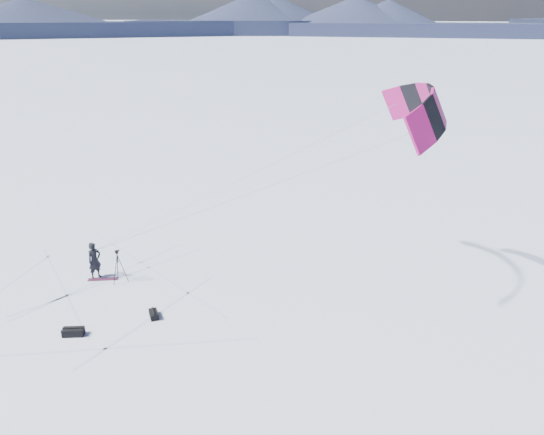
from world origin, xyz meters
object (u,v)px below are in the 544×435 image
at_px(snowkiter, 97,277).
at_px(gear_bag_a, 73,332).
at_px(snowboard, 103,279).
at_px(gear_bag_b, 154,314).
at_px(tripod, 118,262).

xyz_separation_m(snowkiter, gear_bag_a, (2.54, -4.22, 0.16)).
relative_size(snowkiter, snowboard, 1.28).
distance_m(gear_bag_a, gear_bag_b, 3.18).
bearing_deg(snowkiter, snowboard, -78.72).
bearing_deg(tripod, snowkiter, 162.13).
bearing_deg(snowboard, snowkiter, 143.98).
distance_m(snowkiter, gear_bag_a, 4.93).
xyz_separation_m(snowkiter, tripod, (1.30, 0.13, 1.04)).
bearing_deg(gear_bag_a, gear_bag_b, 21.91).
relative_size(snowboard, gear_bag_b, 1.94).
bearing_deg(gear_bag_a, snowboard, 89.98).
distance_m(snowkiter, snowboard, 0.43).
bearing_deg(snowboard, tripod, -17.83).
xyz_separation_m(snowkiter, gear_bag_b, (4.63, -1.83, 0.14)).
height_order(snowboard, gear_bag_a, gear_bag_a).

